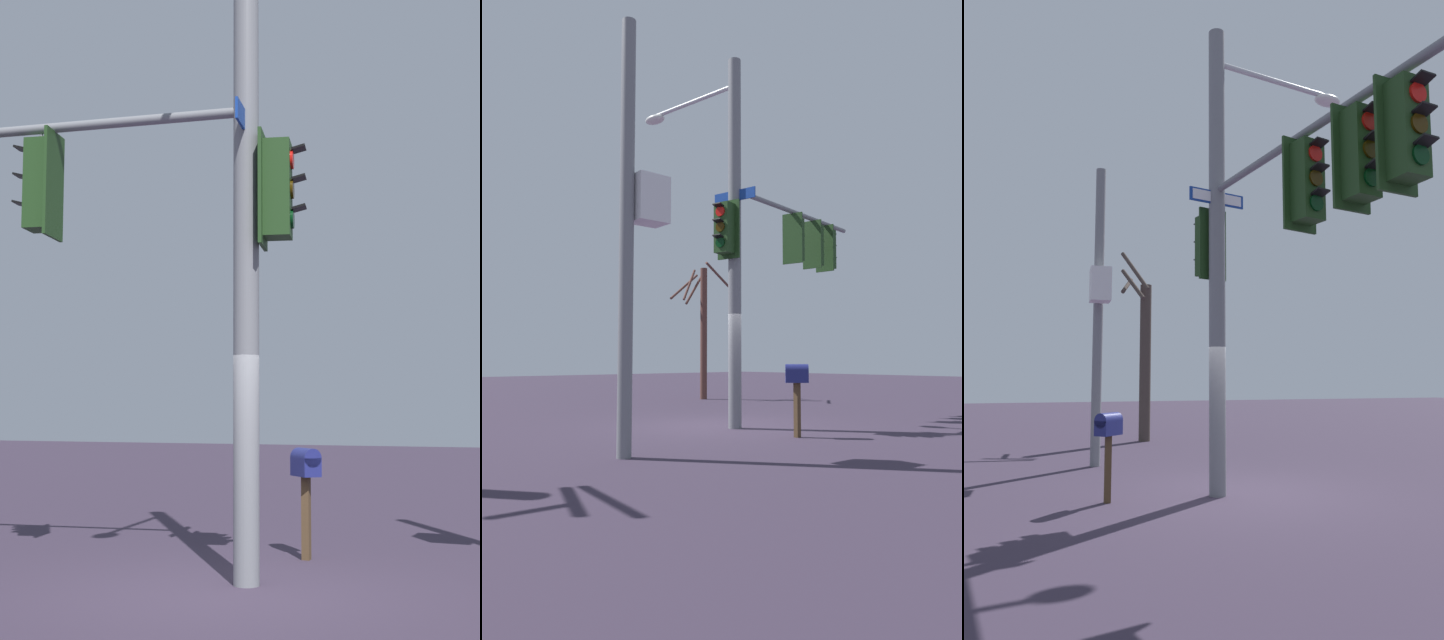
% 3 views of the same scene
% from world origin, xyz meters
% --- Properties ---
extents(ground_plane, '(80.00, 80.00, 0.00)m').
position_xyz_m(ground_plane, '(0.00, 0.00, 0.00)').
color(ground_plane, '#362B3D').
extents(main_signal_pole_assembly, '(3.43, 5.90, 8.31)m').
position_xyz_m(main_signal_pole_assembly, '(0.20, 1.14, 4.55)').
color(main_signal_pole_assembly, slate).
rests_on(main_signal_pole_assembly, ground).
extents(mailbox, '(0.48, 0.48, 1.41)m').
position_xyz_m(mailbox, '(2.31, -0.10, 1.11)').
color(mailbox, '#4C3823').
rests_on(mailbox, ground).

